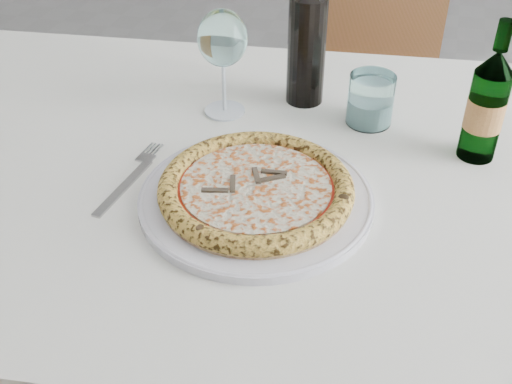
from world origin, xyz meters
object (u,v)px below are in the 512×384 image
Objects in this scene: dining_table at (272,205)px; wine_glass at (222,41)px; wine_bottle at (307,40)px; tumbler at (370,103)px; pizza at (256,189)px; plate at (256,198)px; beer_bottle at (487,106)px; chair_far at (365,84)px.

dining_table is 8.50× the size of wine_glass.
dining_table is at bearing -90.35° from wine_bottle.
pizza is at bearing -114.72° from tumbler.
dining_table is 4.70× the size of plate.
beer_bottle is at bearing -17.83° from tumbler.
plate is 1.21× the size of pizza.
chair_far is at bearing 85.19° from dining_table.
tumbler is at bearing 65.29° from plate.
plate is 3.86× the size of tumbler.
wine_bottle is at bearing -96.74° from chair_far.
wine_glass reaches higher than pizza.
pizza is (-0.00, -0.10, 0.11)m from dining_table.
plate is at bearing -144.80° from beer_bottle.
wine_glass is (-0.20, -0.62, 0.36)m from chair_far.
dining_table is 0.79m from chair_far.
pizza is 0.31m from tumbler.
beer_bottle is (0.32, 0.12, 0.18)m from dining_table.
chair_far is 3.24× the size of wine_bottle.
tumbler reaches higher than plate.
wine_bottle reaches higher than chair_far.
wine_glass is at bearing 176.72° from beer_bottle.
pizza is 0.40m from beer_bottle.
chair_far is (0.06, 0.77, -0.14)m from dining_table.
wine_glass is at bearing 131.07° from dining_table.
beer_bottle reaches higher than tumbler.
tumbler is at bearing 54.64° from dining_table.
wine_bottle is (0.13, 0.08, -0.02)m from wine_glass.
wine_glass is 0.68× the size of wine_bottle.
chair_far is at bearing 96.41° from tumbler.
beer_bottle reaches higher than pizza.
chair_far is at bearing 111.34° from beer_bottle.
wine_glass is 2.13× the size of tumbler.
dining_table is 7.04× the size of beer_bottle.
wine_glass is at bearing -107.47° from chair_far.
dining_table is 18.14× the size of tumbler.
wine_bottle reaches higher than tumbler.
pizza is 3.20× the size of tumbler.
wine_glass is (-0.13, 0.25, 0.11)m from pizza.
wine_glass is (-0.13, 0.25, 0.13)m from plate.
dining_table is at bearing -125.36° from tumbler.
plate is 1.23× the size of wine_bottle.
beer_bottle is at bearing 35.20° from pizza.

